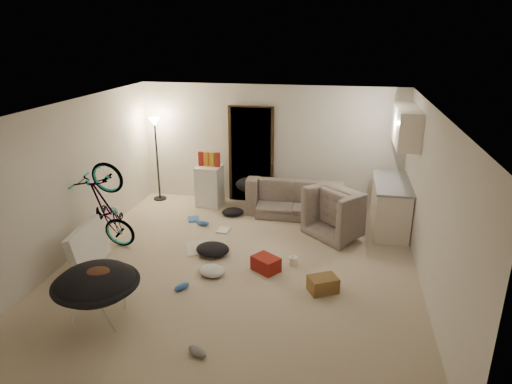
% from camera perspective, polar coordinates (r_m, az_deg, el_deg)
% --- Properties ---
extents(floor, '(5.50, 6.00, 0.02)m').
position_cam_1_polar(floor, '(7.31, -2.19, -9.36)').
color(floor, '#C3B196').
rests_on(floor, ground).
extents(ceiling, '(5.50, 6.00, 0.02)m').
position_cam_1_polar(ceiling, '(6.48, -2.48, 10.54)').
color(ceiling, white).
rests_on(ceiling, wall_back).
extents(wall_back, '(5.50, 0.02, 2.50)m').
position_cam_1_polar(wall_back, '(9.62, 1.80, 5.88)').
color(wall_back, silver).
rests_on(wall_back, floor).
extents(wall_front, '(5.50, 0.02, 2.50)m').
position_cam_1_polar(wall_front, '(4.21, -12.02, -13.61)').
color(wall_front, silver).
rests_on(wall_front, floor).
extents(wall_left, '(0.02, 6.00, 2.50)m').
position_cam_1_polar(wall_left, '(7.87, -22.28, 1.27)').
color(wall_left, silver).
rests_on(wall_left, floor).
extents(wall_right, '(0.02, 6.00, 2.50)m').
position_cam_1_polar(wall_right, '(6.74, 21.16, -1.52)').
color(wall_right, silver).
rests_on(wall_right, floor).
extents(doorway, '(0.85, 0.10, 2.04)m').
position_cam_1_polar(doorway, '(9.71, -0.59, 4.62)').
color(doorway, black).
rests_on(doorway, floor).
extents(door_trim, '(0.97, 0.04, 2.10)m').
position_cam_1_polar(door_trim, '(9.69, -0.62, 4.57)').
color(door_trim, '#312111').
rests_on(door_trim, floor).
extents(floor_lamp, '(0.28, 0.28, 1.81)m').
position_cam_1_polar(floor_lamp, '(9.94, -12.41, 6.21)').
color(floor_lamp, black).
rests_on(floor_lamp, floor).
extents(kitchen_counter, '(0.60, 1.50, 0.88)m').
position_cam_1_polar(kitchen_counter, '(8.83, 16.40, -1.72)').
color(kitchen_counter, white).
rests_on(kitchen_counter, floor).
extents(counter_top, '(0.64, 1.54, 0.04)m').
position_cam_1_polar(counter_top, '(8.68, 16.69, 1.12)').
color(counter_top, gray).
rests_on(counter_top, kitchen_counter).
extents(kitchen_uppers, '(0.38, 1.40, 0.65)m').
position_cam_1_polar(kitchen_uppers, '(8.44, 18.26, 7.83)').
color(kitchen_uppers, white).
rests_on(kitchen_uppers, wall_right).
extents(sofa, '(1.91, 0.75, 0.56)m').
position_cam_1_polar(sofa, '(9.30, 4.91, -0.94)').
color(sofa, '#343B34').
rests_on(sofa, floor).
extents(armchair, '(1.35, 1.34, 0.66)m').
position_cam_1_polar(armchair, '(8.49, 11.18, -2.94)').
color(armchair, '#343B34').
rests_on(armchair, floor).
extents(bicycle, '(1.63, 0.77, 0.92)m').
position_cam_1_polar(bicycle, '(8.10, -17.94, -3.98)').
color(bicycle, black).
rests_on(bicycle, floor).
extents(book_asset, '(0.25, 0.26, 0.02)m').
position_cam_1_polar(book_asset, '(7.00, -16.24, -11.45)').
color(book_asset, maroon).
rests_on(book_asset, floor).
extents(mini_fridge, '(0.52, 0.52, 0.85)m').
position_cam_1_polar(mini_fridge, '(9.69, -5.81, 0.81)').
color(mini_fridge, white).
rests_on(mini_fridge, floor).
extents(snack_box_0, '(0.11, 0.08, 0.30)m').
position_cam_1_polar(snack_box_0, '(9.57, -6.91, 4.13)').
color(snack_box_0, maroon).
rests_on(snack_box_0, mini_fridge).
extents(snack_box_1, '(0.12, 0.10, 0.30)m').
position_cam_1_polar(snack_box_1, '(9.54, -6.22, 4.09)').
color(snack_box_1, orange).
rests_on(snack_box_1, mini_fridge).
extents(snack_box_2, '(0.10, 0.07, 0.30)m').
position_cam_1_polar(snack_box_2, '(9.50, -5.53, 4.06)').
color(snack_box_2, gold).
rests_on(snack_box_2, mini_fridge).
extents(snack_box_3, '(0.11, 0.08, 0.30)m').
position_cam_1_polar(snack_box_3, '(9.47, -4.83, 4.03)').
color(snack_box_3, maroon).
rests_on(snack_box_3, mini_fridge).
extents(saucer_chair, '(1.08, 1.08, 0.77)m').
position_cam_1_polar(saucer_chair, '(6.17, -19.26, -11.50)').
color(saucer_chair, silver).
rests_on(saucer_chair, floor).
extents(hoodie, '(0.59, 0.54, 0.22)m').
position_cam_1_polar(hoodie, '(6.02, -19.20, -9.99)').
color(hoodie, '#4F2B1B').
rests_on(hoodie, saucer_chair).
extents(sofa_drape, '(0.62, 0.54, 0.28)m').
position_cam_1_polar(sofa_drape, '(9.35, -0.83, 0.95)').
color(sofa_drape, black).
rests_on(sofa_drape, sofa).
extents(tv_box, '(0.37, 1.05, 0.69)m').
position_cam_1_polar(tv_box, '(7.61, -20.25, -6.47)').
color(tv_box, silver).
rests_on(tv_box, floor).
extents(drink_case_a, '(0.48, 0.44, 0.23)m').
position_cam_1_polar(drink_case_a, '(6.69, 8.37, -11.34)').
color(drink_case_a, brown).
rests_on(drink_case_a, floor).
extents(drink_case_b, '(0.50, 0.47, 0.23)m').
position_cam_1_polar(drink_case_b, '(7.14, 1.25, -8.97)').
color(drink_case_b, maroon).
rests_on(drink_case_b, floor).
extents(juicer, '(0.14, 0.14, 0.20)m').
position_cam_1_polar(juicer, '(7.33, 4.68, -8.50)').
color(juicer, white).
rests_on(juicer, floor).
extents(newspaper, '(0.61, 0.68, 0.01)m').
position_cam_1_polar(newspaper, '(7.94, -7.15, -6.91)').
color(newspaper, beige).
rests_on(newspaper, floor).
extents(book_blue, '(0.30, 0.35, 0.03)m').
position_cam_1_polar(book_blue, '(9.08, -7.80, -3.36)').
color(book_blue, '#305CB0').
rests_on(book_blue, floor).
extents(book_white, '(0.23, 0.29, 0.03)m').
position_cam_1_polar(book_white, '(8.54, -4.10, -4.78)').
color(book_white, silver).
rests_on(book_white, floor).
extents(shoe_0, '(0.27, 0.12, 0.10)m').
position_cam_1_polar(shoe_0, '(8.78, -6.69, -3.90)').
color(shoe_0, '#305CB0').
rests_on(shoe_0, floor).
extents(shoe_2, '(0.23, 0.27, 0.09)m').
position_cam_1_polar(shoe_2, '(6.77, -9.28, -11.61)').
color(shoe_2, '#305CB0').
rests_on(shoe_2, floor).
extents(shoe_3, '(0.29, 0.23, 0.10)m').
position_cam_1_polar(shoe_3, '(5.57, -7.35, -19.18)').
color(shoe_3, slate).
rests_on(shoe_3, floor).
extents(clothes_lump_a, '(0.62, 0.55, 0.18)m').
position_cam_1_polar(clothes_lump_a, '(7.67, -5.44, -7.14)').
color(clothes_lump_a, black).
rests_on(clothes_lump_a, floor).
extents(clothes_lump_b, '(0.57, 0.55, 0.13)m').
position_cam_1_polar(clothes_lump_b, '(9.22, -2.93, -2.50)').
color(clothes_lump_b, black).
rests_on(clothes_lump_b, floor).
extents(clothes_lump_c, '(0.52, 0.48, 0.13)m').
position_cam_1_polar(clothes_lump_c, '(7.08, -5.54, -9.77)').
color(clothes_lump_c, silver).
rests_on(clothes_lump_c, floor).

